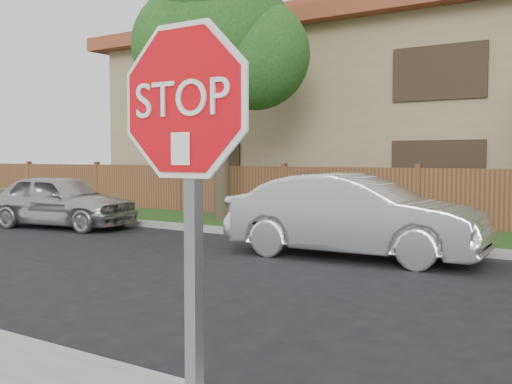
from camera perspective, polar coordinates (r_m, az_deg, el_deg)
The scene contains 4 objects.
tree_left at distance 16.87m, azimuth -3.54°, elevation 14.77°, with size 4.80×3.90×7.78m.
stop_sign at distance 2.80m, azimuth -6.60°, elevation 2.06°, with size 1.01×0.13×2.55m.
sedan_far_left at distance 16.75m, azimuth -18.11°, elevation -0.80°, with size 1.69×4.19×1.43m, color #B3B2B7.
sedan_left at distance 11.31m, azimuth 9.36°, elevation -2.27°, with size 1.66×4.77×1.57m, color silver.
Camera 1 is at (1.01, -3.62, 1.89)m, focal length 42.00 mm.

